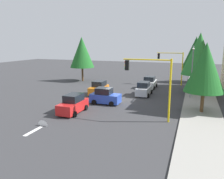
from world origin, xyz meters
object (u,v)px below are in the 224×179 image
object	(u,v)px
tree_roadside_near	(205,68)
car_white	(150,83)
traffic_signal_far_left	(172,62)
car_orange	(99,88)
street_lamp_curbside	(192,67)
car_silver	(144,89)
car_red	(73,104)
tree_roadside_far	(196,53)
tree_opposite_side	(82,52)
traffic_signal_near_left	(151,77)
car_blue	(105,96)
tree_roadside_mid	(199,54)

from	to	relation	value
tree_roadside_near	car_white	xyz separation A→B (m)	(-11.47, -7.78, -3.97)
traffic_signal_far_left	car_orange	size ratio (longest dim) A/B	1.53
street_lamp_curbside	car_orange	world-z (taller)	street_lamp_curbside
street_lamp_curbside	traffic_signal_far_left	bearing A→B (deg)	-161.43
traffic_signal_far_left	tree_roadside_near	bearing A→B (deg)	16.67
car_silver	car_red	size ratio (longest dim) A/B	0.98
car_orange	car_red	world-z (taller)	same
car_silver	tree_roadside_far	bearing A→B (deg)	154.73
tree_opposite_side	car_red	xyz separation A→B (m)	(18.49, 8.55, -4.68)
car_white	tree_opposite_side	bearing A→B (deg)	-100.45
car_silver	traffic_signal_near_left	bearing A→B (deg)	15.60
street_lamp_curbside	tree_roadside_near	size ratio (longest dim) A/B	0.94
car_blue	street_lamp_curbside	bearing A→B (deg)	119.85
street_lamp_curbside	tree_roadside_mid	bearing A→B (deg)	169.67
tree_roadside_far	tree_roadside_mid	distance (m)	10.01
tree_opposite_side	tree_roadside_mid	xyz separation A→B (m)	(4.00, 21.00, 0.22)
street_lamp_curbside	tree_roadside_near	bearing A→B (deg)	13.05
car_orange	traffic_signal_far_left	bearing A→B (deg)	142.45
traffic_signal_near_left	tree_opposite_side	size ratio (longest dim) A/B	0.70
tree_roadside_near	car_blue	xyz separation A→B (m)	(0.00, -11.08, -3.97)
tree_roadside_near	tree_roadside_mid	xyz separation A→B (m)	(-10.00, -0.50, 0.94)
traffic_signal_near_left	car_white	bearing A→B (deg)	-168.95
tree_roadside_near	car_orange	xyz separation A→B (m)	(-4.31, -13.78, -3.97)
traffic_signal_near_left	car_silver	size ratio (longest dim) A/B	1.50
street_lamp_curbside	tree_roadside_mid	xyz separation A→B (m)	(-4.39, 0.80, 1.45)
tree_roadside_mid	car_orange	size ratio (longest dim) A/B	2.34
tree_roadside_near	tree_roadside_mid	world-z (taller)	tree_roadside_mid
tree_opposite_side	car_white	world-z (taller)	tree_opposite_side
tree_roadside_far	car_red	bearing A→B (deg)	-26.01
car_red	car_orange	bearing A→B (deg)	-174.60
car_blue	car_white	bearing A→B (deg)	163.96
street_lamp_curbside	car_orange	size ratio (longest dim) A/B	1.86
tree_roadside_mid	car_orange	bearing A→B (deg)	-66.79
car_orange	car_blue	size ratio (longest dim) A/B	1.04
traffic_signal_near_left	car_blue	xyz separation A→B (m)	(-4.00, -6.32, -3.31)
car_red	car_white	size ratio (longest dim) A/B	1.09
tree_roadside_far	car_red	distance (m)	27.65
tree_roadside_mid	car_silver	distance (m)	9.46
street_lamp_curbside	tree_roadside_mid	size ratio (longest dim) A/B	0.79
street_lamp_curbside	car_red	xyz separation A→B (m)	(10.10, -11.65, -3.45)
tree_roadside_mid	car_blue	bearing A→B (deg)	-46.61
tree_roadside_near	car_white	world-z (taller)	tree_roadside_near
tree_opposite_side	tree_roadside_mid	distance (m)	21.38
traffic_signal_near_left	tree_roadside_mid	bearing A→B (deg)	163.08
car_white	street_lamp_curbside	bearing A→B (deg)	47.88
tree_opposite_side	car_white	bearing A→B (deg)	79.55
traffic_signal_far_left	tree_opposite_side	size ratio (longest dim) A/B	0.68
tree_opposite_side	tree_roadside_far	size ratio (longest dim) A/B	1.00
tree_roadside_far	car_red	size ratio (longest dim) A/B	2.09
street_lamp_curbside	car_orange	bearing A→B (deg)	-84.03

